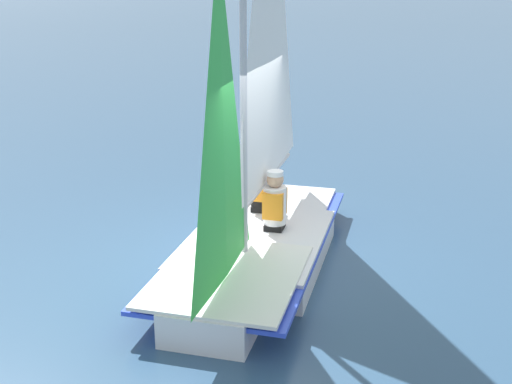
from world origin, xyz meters
TOP-DOWN VIEW (x-y plane):
  - ground_plane at (0.00, 0.00)m, footprint 260.00×260.00m
  - sailboat_main at (0.05, 0.02)m, footprint 4.57×3.36m
  - sailor_helm at (0.37, -0.01)m, footprint 0.42×0.40m
  - sailor_crew at (0.79, 0.58)m, footprint 0.42×0.40m

SIDE VIEW (x-z plane):
  - ground_plane at x=0.00m, z-range 0.00..0.00m
  - sailor_crew at x=0.79m, z-range 0.04..1.20m
  - sailor_helm at x=0.37m, z-range 0.05..1.21m
  - sailboat_main at x=0.05m, z-range -2.06..3.72m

